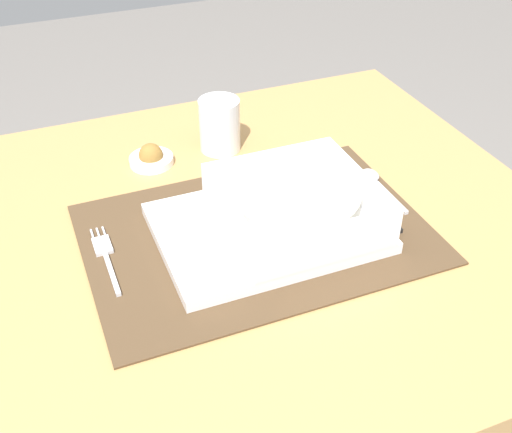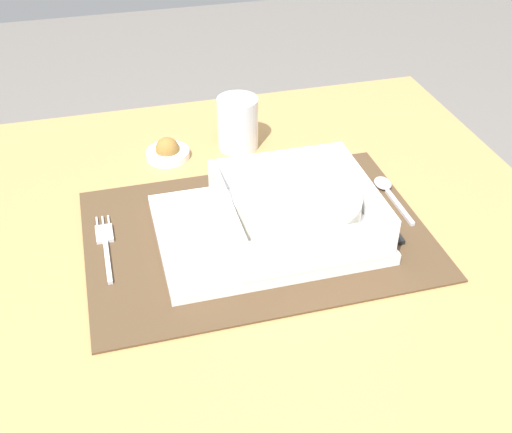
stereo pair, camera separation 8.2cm
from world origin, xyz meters
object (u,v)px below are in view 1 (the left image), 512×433
dining_table (250,282)px  drinking_glass (220,127)px  bread_knife (355,203)px  porridge_bowl (296,205)px  fork (105,254)px  spoon (374,179)px  condiment_saucer (151,158)px  butter_knife (376,208)px

dining_table → drinking_glass: 0.25m
bread_knife → porridge_bowl: bearing=-173.2°
fork → spoon: bearing=-0.9°
porridge_bowl → fork: 0.25m
dining_table → porridge_bowl: porridge_bowl is taller
bread_knife → condiment_saucer: bearing=132.8°
porridge_bowl → spoon: porridge_bowl is taller
spoon → butter_knife: (-0.03, -0.06, -0.00)m
fork → drinking_glass: 0.30m
bread_knife → fork: bearing=172.2°
porridge_bowl → butter_knife: size_ratio=1.41×
dining_table → drinking_glass: drinking_glass is taller
butter_knife → drinking_glass: 0.28m
fork → dining_table: bearing=-4.7°
bread_knife → condiment_saucer: 0.32m
fork → bread_knife: (0.35, -0.02, 0.00)m
porridge_bowl → drinking_glass: size_ratio=2.29×
spoon → bread_knife: 0.07m
bread_knife → condiment_saucer: condiment_saucer is taller
butter_knife → dining_table: bearing=168.1°
spoon → drinking_glass: size_ratio=1.36×
porridge_bowl → bread_knife: size_ratio=1.41×
drinking_glass → porridge_bowl: bearing=-85.4°
bread_knife → drinking_glass: bearing=114.2°
fork → bread_knife: 0.35m
porridge_bowl → condiment_saucer: porridge_bowl is taller
fork → butter_knife: 0.37m
bread_knife → drinking_glass: (-0.12, 0.22, 0.03)m
drinking_glass → bread_knife: bearing=-61.4°
fork → drinking_glass: drinking_glass is taller
dining_table → drinking_glass: bearing=81.4°
dining_table → spoon: spoon is taller
dining_table → bread_knife: bearing=-6.3°
fork → bread_knife: bread_knife is taller
porridge_bowl → fork: porridge_bowl is taller
fork → butter_knife: bearing=-10.1°
dining_table → fork: size_ratio=6.13×
spoon → condiment_saucer: bearing=147.2°
condiment_saucer → porridge_bowl: bearing=-60.7°
dining_table → spoon: (0.21, 0.02, 0.11)m
porridge_bowl → spoon: size_ratio=1.68×
dining_table → butter_knife: butter_knife is taller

